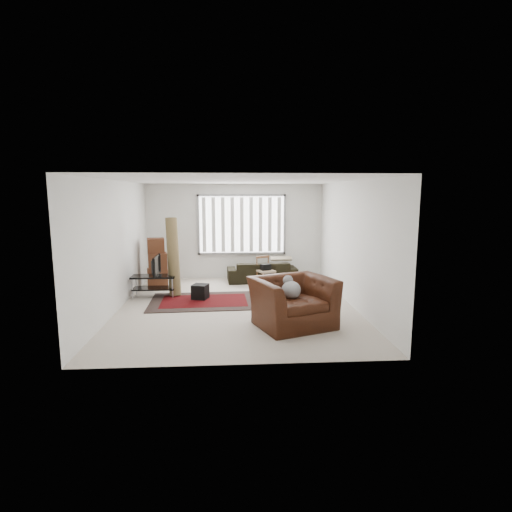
{
  "coord_description": "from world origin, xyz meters",
  "views": [
    {
      "loc": [
        -0.13,
        -8.41,
        2.43
      ],
      "look_at": [
        0.44,
        0.35,
        1.05
      ],
      "focal_mm": 28.0,
      "sensor_mm": 36.0,
      "label": 1
    }
  ],
  "objects": [
    {
      "name": "rolled_rug",
      "position": [
        -1.5,
        1.1,
        0.94
      ],
      "size": [
        0.44,
        0.63,
        1.87
      ],
      "primitive_type": "cylinder",
      "rotation": [
        -0.16,
        0.0,
        0.3
      ],
      "color": "brown",
      "rests_on": "ground"
    },
    {
      "name": "sofa",
      "position": [
        0.74,
        2.45,
        0.37
      ],
      "size": [
        1.95,
        0.94,
        0.73
      ],
      "primitive_type": "imported",
      "rotation": [
        0.0,
        0.0,
        3.2
      ],
      "color": "black",
      "rests_on": "ground"
    },
    {
      "name": "armchair",
      "position": [
        1.01,
        -1.33,
        0.51
      ],
      "size": [
        1.71,
        1.61,
        1.02
      ],
      "rotation": [
        0.0,
        0.0,
        0.36
      ],
      "color": "#3B190C",
      "rests_on": "ground"
    },
    {
      "name": "tv",
      "position": [
        -1.95,
        0.96,
        0.75
      ],
      "size": [
        0.11,
        0.83,
        0.48
      ],
      "primitive_type": "imported",
      "rotation": [
        0.0,
        0.0,
        1.57
      ],
      "color": "black",
      "rests_on": "tv_stand"
    },
    {
      "name": "room",
      "position": [
        0.03,
        0.51,
        1.76
      ],
      "size": [
        6.0,
        6.02,
        2.71
      ],
      "color": "beige",
      "rests_on": "ground"
    },
    {
      "name": "subwoofer",
      "position": [
        -0.84,
        0.63,
        0.19
      ],
      "size": [
        0.42,
        0.42,
        0.33
      ],
      "primitive_type": "cube",
      "rotation": [
        0.0,
        0.0,
        -0.3
      ],
      "color": "black",
      "rests_on": "persian_rug"
    },
    {
      "name": "side_chair",
      "position": [
        0.8,
        2.0,
        0.43
      ],
      "size": [
        0.54,
        0.54,
        0.77
      ],
      "rotation": [
        0.0,
        0.0,
        0.4
      ],
      "color": "#91795F",
      "rests_on": "ground"
    },
    {
      "name": "persian_rug",
      "position": [
        -0.74,
        0.43,
        0.01
      ],
      "size": [
        2.48,
        1.71,
        0.02
      ],
      "color": "black",
      "rests_on": "ground"
    },
    {
      "name": "moving_boxes",
      "position": [
        -2.04,
        1.98,
        0.6
      ],
      "size": [
        0.61,
        0.57,
        1.28
      ],
      "color": "#572E1B",
      "rests_on": "ground"
    },
    {
      "name": "tv_stand",
      "position": [
        -1.95,
        0.96,
        0.37
      ],
      "size": [
        1.02,
        0.46,
        0.51
      ],
      "color": "black",
      "rests_on": "ground"
    },
    {
      "name": "white_flatpack",
      "position": [
        -2.01,
        2.07,
        0.31
      ],
      "size": [
        0.5,
        0.24,
        0.62
      ],
      "primitive_type": "cube",
      "rotation": [
        -0.22,
        0.0,
        -0.06
      ],
      "color": "silver",
      "rests_on": "ground"
    }
  ]
}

